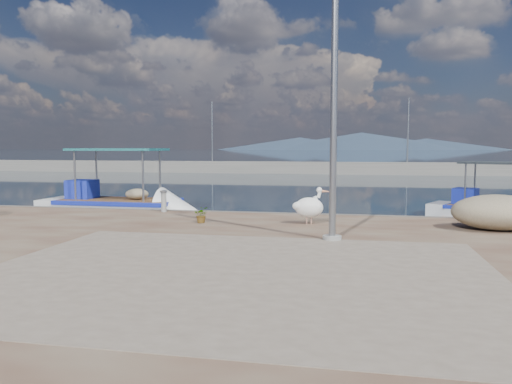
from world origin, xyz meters
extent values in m
plane|color=#162635|center=(0.00, 0.00, 0.00)|extent=(1400.00, 1400.00, 0.00)
cube|color=#533424|center=(0.00, -6.00, 0.25)|extent=(44.00, 22.00, 0.50)
cube|color=gray|center=(1.00, -3.00, 0.50)|extent=(9.00, 7.00, 0.01)
cube|color=gray|center=(0.00, 40.00, 0.60)|extent=(120.00, 2.20, 1.20)
cylinder|color=gray|center=(-12.00, 40.00, 4.00)|extent=(0.16, 0.16, 7.00)
cylinder|color=gray|center=(8.00, 40.00, 4.00)|extent=(0.16, 0.16, 7.00)
cone|color=#28384C|center=(-70.00, 650.00, 8.00)|extent=(220.00, 220.00, 16.00)
cone|color=#28384C|center=(10.00, 650.00, 11.00)|extent=(280.00, 280.00, 22.00)
cone|color=#28384C|center=(90.00, 650.00, 7.00)|extent=(200.00, 200.00, 14.00)
cube|color=white|center=(-6.17, 6.94, 0.08)|extent=(6.44, 2.19, 1.05)
cube|color=#1A2AAB|center=(-6.17, 6.94, 0.55)|extent=(4.65, 2.23, 0.15)
cube|color=#B03815|center=(-6.17, 6.94, 0.02)|extent=(4.64, 2.21, 0.13)
cube|color=#1A2AAB|center=(-7.77, 6.96, 0.99)|extent=(1.01, 1.01, 0.77)
cube|color=#185E63|center=(-6.17, 6.94, 2.60)|extent=(3.55, 2.04, 0.09)
cube|color=white|center=(8.33, 8.37, 0.07)|extent=(5.42, 3.87, 0.85)
cube|color=#1A2AAB|center=(8.33, 8.37, 0.45)|extent=(4.14, 3.26, 0.13)
cube|color=#B03815|center=(8.33, 8.37, 0.02)|extent=(4.13, 3.25, 0.11)
cube|color=#1A2AAB|center=(7.17, 8.96, 0.81)|extent=(1.09, 1.09, 0.63)
cube|color=#22272B|center=(8.33, 8.37, 2.11)|extent=(3.29, 2.74, 0.07)
cylinder|color=tan|center=(1.67, 2.78, 0.63)|extent=(0.03, 0.03, 0.27)
cylinder|color=tan|center=(1.80, 2.81, 0.63)|extent=(0.03, 0.03, 0.27)
ellipsoid|color=white|center=(1.74, 2.80, 0.98)|extent=(0.89, 0.66, 0.57)
cylinder|color=white|center=(1.98, 2.85, 1.26)|extent=(0.20, 0.14, 0.49)
sphere|color=white|center=(2.02, 2.86, 1.47)|extent=(0.16, 0.16, 0.16)
cone|color=#E8875A|center=(2.20, 2.90, 1.43)|extent=(0.40, 0.17, 0.12)
cylinder|color=gray|center=(2.50, 0.48, 4.00)|extent=(0.16, 0.16, 7.00)
cylinder|color=gray|center=(2.50, 0.48, 0.55)|extent=(0.44, 0.44, 0.10)
cylinder|color=gray|center=(-3.33, 4.55, 0.85)|extent=(0.18, 0.18, 0.70)
cylinder|color=gray|center=(-3.33, 4.55, 1.20)|extent=(0.24, 0.24, 0.06)
imported|color=#33722D|center=(-1.32, 2.42, 0.74)|extent=(0.51, 0.47, 0.48)
ellipsoid|color=tan|center=(6.73, 2.79, 0.97)|extent=(2.38, 1.70, 0.94)
camera|label=1|loc=(3.02, -11.27, 2.67)|focal=35.00mm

